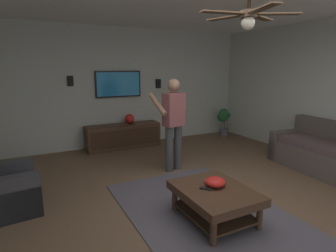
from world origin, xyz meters
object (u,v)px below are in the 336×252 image
armchair (0,192)px  remote_black (206,189)px  tv (118,84)px  wall_speaker_right (70,81)px  bowl (215,182)px  ceiling_fan (249,16)px  wall_speaker_left (158,84)px  person_standing (173,119)px  media_console (123,136)px  couch (328,154)px  vase_round (130,119)px  potted_plant_short (224,118)px  remote_white (210,180)px  coffee_table (215,197)px

armchair → remote_black: 2.60m
tv → wall_speaker_right: 1.06m
bowl → ceiling_fan: ceiling_fan is taller
armchair → ceiling_fan: (-1.24, -2.84, 2.14)m
remote_black → tv: bearing=-44.3°
wall_speaker_left → ceiling_fan: size_ratio=0.19×
armchair → person_standing: person_standing is taller
media_console → wall_speaker_left: size_ratio=7.73×
couch → vase_round: (3.18, 2.57, 0.34)m
tv → wall_speaker_right: tv is taller
couch → bowl: size_ratio=7.76×
tv → ceiling_fan: 3.79m
remote_black → ceiling_fan: size_ratio=0.13×
media_console → ceiling_fan: size_ratio=1.43×
person_standing → ceiling_fan: bearing=174.8°
potted_plant_short → bowl: (-3.29, 2.73, -0.05)m
ceiling_fan → bowl: bearing=99.9°
potted_plant_short → wall_speaker_left: bearing=76.0°
media_console → person_standing: person_standing is taller
armchair → remote_black: bearing=-36.6°
bowl → remote_white: size_ratio=1.68×
coffee_table → wall_speaker_left: (3.78, -1.03, 1.14)m
wall_speaker_right → armchair: bearing=151.9°
remote_white → remote_black: size_ratio=1.00×
armchair → bowl: 2.72m
armchair → wall_speaker_left: size_ratio=4.00×
coffee_table → bowl: bowl is taller
person_standing → remote_black: (-1.70, 0.46, -0.52)m
media_console → tv: 1.21m
armchair → coffee_table: size_ratio=0.88×
media_console → coffee_table: bearing=-0.1°
couch → ceiling_fan: bearing=10.6°
wall_speaker_right → person_standing: bearing=-145.6°
vase_round → wall_speaker_right: size_ratio=1.00×
couch → media_console: size_ratio=1.15×
ceiling_fan → remote_white: bearing=78.8°
media_console → potted_plant_short: size_ratio=2.22×
remote_white → wall_speaker_right: 3.90m
potted_plant_short → bowl: bearing=140.3°
tv → remote_black: size_ratio=7.12×
wall_speaker_right → ceiling_fan: size_ratio=0.19×
coffee_table → potted_plant_short: 4.35m
wall_speaker_left → tv: bearing=90.7°
wall_speaker_right → ceiling_fan: (-3.64, -1.56, 0.86)m
coffee_table → ceiling_fan: (0.14, -0.51, 2.12)m
armchair → wall_speaker_right: bearing=56.6°
potted_plant_short → media_console: bearing=86.3°
potted_plant_short → wall_speaker_left: wall_speaker_left is taller
media_console → ceiling_fan: (-3.39, -0.50, 2.14)m
coffee_table → wall_speaker_right: (3.78, 1.04, 1.25)m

